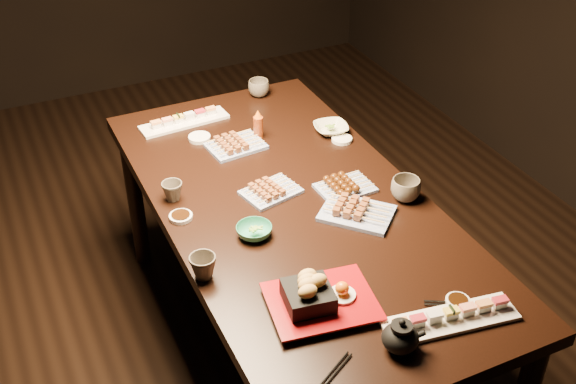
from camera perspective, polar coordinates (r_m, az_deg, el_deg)
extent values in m
plane|color=black|center=(3.11, -5.17, -11.27)|extent=(5.00, 5.00, 0.00)
cube|color=black|center=(2.77, 0.44, -7.27)|extent=(1.11, 1.89, 0.75)
imported|color=#2B8663|center=(2.38, -2.69, -3.12)|extent=(0.16, 0.16, 0.04)
imported|color=beige|center=(2.96, 3.41, 5.03)|extent=(0.16, 0.16, 0.03)
imported|color=brown|center=(2.22, -6.73, -5.89)|extent=(0.12, 0.12, 0.08)
imported|color=brown|center=(2.57, 9.27, 0.21)|extent=(0.11, 0.11, 0.08)
imported|color=brown|center=(2.57, -9.12, 0.07)|extent=(0.09, 0.09, 0.07)
imported|color=brown|center=(3.24, -2.32, 8.20)|extent=(0.13, 0.13, 0.07)
cylinder|color=maroon|center=(2.90, -2.37, 5.41)|extent=(0.05, 0.05, 0.12)
cylinder|color=white|center=(2.49, -8.47, -1.94)|extent=(0.10, 0.10, 0.01)
cylinder|color=white|center=(2.91, 4.28, 4.17)|extent=(0.10, 0.10, 0.01)
cylinder|color=white|center=(2.20, 13.26, -8.40)|extent=(0.08, 0.08, 0.01)
cylinder|color=white|center=(2.93, -7.01, 4.28)|extent=(0.10, 0.10, 0.02)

